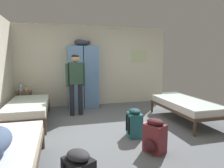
# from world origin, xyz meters

# --- Properties ---
(ground_plane) EXTENTS (7.89, 7.89, 0.00)m
(ground_plane) POSITION_xyz_m (0.00, 0.00, 0.00)
(ground_plane) COLOR slate
(room_backdrop) EXTENTS (4.86, 4.99, 2.50)m
(room_backdrop) POSITION_xyz_m (-1.21, 1.24, 1.25)
(room_backdrop) COLOR beige
(room_backdrop) RESTS_ON ground_plane
(locker_bank) EXTENTS (0.90, 0.55, 2.07)m
(locker_bank) POSITION_xyz_m (-0.39, 2.19, 0.97)
(locker_bank) COLOR #5B84B2
(locker_bank) RESTS_ON ground_plane
(shelf_unit) EXTENTS (0.38, 0.30, 0.57)m
(shelf_unit) POSITION_xyz_m (-2.07, 2.19, 0.35)
(shelf_unit) COLOR brown
(shelf_unit) RESTS_ON ground_plane
(bed_right) EXTENTS (0.90, 1.90, 0.49)m
(bed_right) POSITION_xyz_m (1.82, 0.22, 0.38)
(bed_right) COLOR #473828
(bed_right) RESTS_ON ground_plane
(bed_left_rear) EXTENTS (0.90, 1.90, 0.49)m
(bed_left_rear) POSITION_xyz_m (-1.82, 1.04, 0.38)
(bed_left_rear) COLOR #473828
(bed_left_rear) RESTS_ON ground_plane
(person_traveler) EXTENTS (0.50, 0.24, 1.60)m
(person_traveler) POSITION_xyz_m (-0.68, 1.36, 0.97)
(person_traveler) COLOR black
(person_traveler) RESTS_ON ground_plane
(water_bottle) EXTENTS (0.07, 0.07, 0.25)m
(water_bottle) POSITION_xyz_m (-2.15, 2.21, 0.68)
(water_bottle) COLOR #B2DBEA
(water_bottle) RESTS_ON shelf_unit
(lotion_bottle) EXTENTS (0.05, 0.05, 0.15)m
(lotion_bottle) POSITION_xyz_m (-2.00, 2.15, 0.64)
(lotion_bottle) COLOR beige
(lotion_bottle) RESTS_ON shelf_unit
(backpack_teal) EXTENTS (0.36, 0.34, 0.55)m
(backpack_teal) POSITION_xyz_m (0.28, -0.41, 0.26)
(backpack_teal) COLOR #23666B
(backpack_teal) RESTS_ON ground_plane
(backpack_maroon) EXTENTS (0.41, 0.40, 0.55)m
(backpack_maroon) POSITION_xyz_m (0.34, -1.11, 0.26)
(backpack_maroon) COLOR maroon
(backpack_maroon) RESTS_ON ground_plane
(clothes_pile_pink) EXTENTS (0.58, 0.41, 0.09)m
(clothes_pile_pink) POSITION_xyz_m (0.77, -0.02, 0.05)
(clothes_pile_pink) COLOR pink
(clothes_pile_pink) RESTS_ON ground_plane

